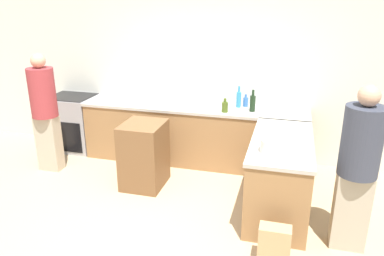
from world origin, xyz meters
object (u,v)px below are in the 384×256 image
at_px(person_at_peninsula, 358,165).
at_px(person_by_range, 45,109).
at_px(range_oven, 74,122).
at_px(olive_oil_bottle, 225,107).
at_px(dish_soap_bottle, 239,99).
at_px(wine_bottle_dark, 253,103).
at_px(paper_bag, 274,245).
at_px(water_bottle_blue, 246,102).
at_px(island_table, 144,155).
at_px(mixing_bowl, 279,146).

bearing_deg(person_at_peninsula, person_by_range, 168.63).
bearing_deg(range_oven, olive_oil_bottle, -4.04).
height_order(olive_oil_bottle, dish_soap_bottle, dish_soap_bottle).
distance_m(wine_bottle_dark, person_by_range, 2.95).
distance_m(range_oven, person_by_range, 0.96).
relative_size(dish_soap_bottle, wine_bottle_dark, 1.01).
relative_size(range_oven, dish_soap_bottle, 2.87).
distance_m(range_oven, paper_bag, 4.03).
bearing_deg(paper_bag, water_bottle_blue, 104.83).
relative_size(island_table, person_by_range, 0.51).
height_order(person_at_peninsula, paper_bag, person_at_peninsula).
bearing_deg(mixing_bowl, water_bottle_blue, 108.91).
xyz_separation_m(range_oven, dish_soap_bottle, (2.72, 0.11, 0.57)).
bearing_deg(wine_bottle_dark, mixing_bowl, -72.85).
relative_size(range_oven, paper_bag, 2.26).
height_order(wine_bottle_dark, water_bottle_blue, wine_bottle_dark).
bearing_deg(island_table, paper_bag, -33.26).
relative_size(range_oven, person_at_peninsula, 0.53).
height_order(wine_bottle_dark, person_at_peninsula, person_at_peninsula).
bearing_deg(water_bottle_blue, range_oven, -176.33).
distance_m(island_table, person_by_range, 1.61).
xyz_separation_m(mixing_bowl, olive_oil_bottle, (-0.81, 1.29, 0.00)).
bearing_deg(dish_soap_bottle, paper_bag, -72.47).
distance_m(range_oven, island_table, 1.88).
bearing_deg(person_by_range, water_bottle_blue, 20.35).
bearing_deg(person_by_range, dish_soap_bottle, 19.69).
xyz_separation_m(dish_soap_bottle, person_by_range, (-2.62, -0.94, -0.09)).
height_order(person_by_range, paper_bag, person_by_range).
bearing_deg(range_oven, wine_bottle_dark, -0.87).
distance_m(island_table, wine_bottle_dark, 1.68).
bearing_deg(olive_oil_bottle, range_oven, 175.96).
bearing_deg(mixing_bowl, paper_bag, -86.41).
relative_size(olive_oil_bottle, person_by_range, 0.12).
height_order(mixing_bowl, olive_oil_bottle, olive_oil_bottle).
bearing_deg(olive_oil_bottle, person_by_range, -165.37).
bearing_deg(island_table, olive_oil_bottle, 38.54).
xyz_separation_m(water_bottle_blue, paper_bag, (0.61, -2.29, -0.76)).
relative_size(olive_oil_bottle, person_at_peninsula, 0.12).
bearing_deg(dish_soap_bottle, mixing_bowl, -67.33).
xyz_separation_m(olive_oil_bottle, dish_soap_bottle, (0.15, 0.29, 0.05)).
height_order(island_table, mixing_bowl, mixing_bowl).
bearing_deg(wine_bottle_dark, paper_bag, -76.90).
height_order(dish_soap_bottle, paper_bag, dish_soap_bottle).
relative_size(range_oven, island_table, 1.03).
distance_m(wine_bottle_dark, water_bottle_blue, 0.26).
bearing_deg(mixing_bowl, wine_bottle_dark, 107.15).
bearing_deg(person_by_range, person_at_peninsula, -11.37).
xyz_separation_m(island_table, mixing_bowl, (1.75, -0.54, 0.53)).
distance_m(range_oven, wine_bottle_dark, 3.00).
relative_size(island_table, mixing_bowl, 2.24).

